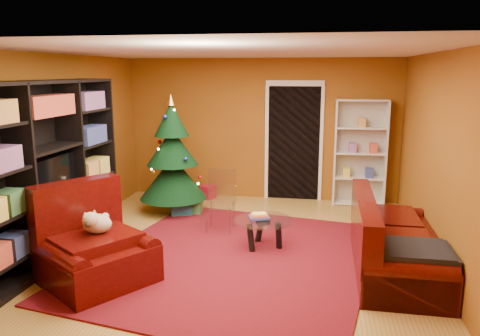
% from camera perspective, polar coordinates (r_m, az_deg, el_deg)
% --- Properties ---
extents(floor, '(5.00, 5.50, 0.05)m').
position_cam_1_polar(floor, '(6.39, -0.62, -10.20)').
color(floor, olive).
rests_on(floor, ground).
extents(ceiling, '(5.00, 5.50, 0.05)m').
position_cam_1_polar(ceiling, '(5.94, -0.68, 14.26)').
color(ceiling, silver).
rests_on(ceiling, wall_back).
extents(wall_back, '(5.00, 0.05, 2.60)m').
position_cam_1_polar(wall_back, '(8.74, 2.68, 4.73)').
color(wall_back, brown).
rests_on(wall_back, ground).
extents(wall_left, '(0.05, 5.50, 2.60)m').
position_cam_1_polar(wall_left, '(6.94, -21.63, 2.09)').
color(wall_left, brown).
rests_on(wall_left, ground).
extents(wall_right, '(0.05, 5.50, 2.60)m').
position_cam_1_polar(wall_right, '(6.10, 23.37, 0.72)').
color(wall_right, brown).
rests_on(wall_right, ground).
extents(doorway, '(1.06, 0.60, 2.16)m').
position_cam_1_polar(doorway, '(8.67, 6.57, 2.95)').
color(doorway, black).
rests_on(doorway, floor).
extents(rug, '(3.95, 4.39, 0.02)m').
position_cam_1_polar(rug, '(6.10, -0.81, -10.96)').
color(rug, maroon).
rests_on(rug, floor).
extents(media_unit, '(0.48, 2.95, 2.25)m').
position_cam_1_polar(media_unit, '(6.33, -22.44, -0.44)').
color(media_unit, black).
rests_on(media_unit, floor).
extents(christmas_tree, '(1.44, 1.44, 2.01)m').
position_cam_1_polar(christmas_tree, '(7.91, -8.24, 1.49)').
color(christmas_tree, black).
rests_on(christmas_tree, floor).
extents(gift_box_teal, '(0.43, 0.43, 0.33)m').
position_cam_1_polar(gift_box_teal, '(7.91, -7.20, -4.49)').
color(gift_box_teal, '#155871').
rests_on(gift_box_teal, floor).
extents(gift_box_green, '(0.28, 0.28, 0.27)m').
position_cam_1_polar(gift_box_green, '(7.96, -5.68, -4.59)').
color(gift_box_green, '#307841').
rests_on(gift_box_green, floor).
extents(gift_box_red, '(0.33, 0.33, 0.25)m').
position_cam_1_polar(gift_box_red, '(8.86, -3.99, -2.95)').
color(gift_box_red, maroon).
rests_on(gift_box_red, floor).
extents(white_bookshelf, '(0.90, 0.34, 1.93)m').
position_cam_1_polar(white_bookshelf, '(8.55, 14.42, 1.78)').
color(white_bookshelf, white).
rests_on(white_bookshelf, floor).
extents(armchair, '(1.62, 1.62, 0.91)m').
position_cam_1_polar(armchair, '(5.56, -17.10, -8.90)').
color(armchair, '#360604').
rests_on(armchair, rug).
extents(dog, '(0.47, 0.50, 0.30)m').
position_cam_1_polar(dog, '(5.55, -17.03, -6.50)').
color(dog, beige).
rests_on(dog, armchair).
extents(sofa, '(0.97, 2.11, 0.90)m').
position_cam_1_polar(sofa, '(5.91, 18.59, -7.76)').
color(sofa, '#360604').
rests_on(sofa, rug).
extents(coffee_table, '(1.01, 1.01, 0.50)m').
position_cam_1_polar(coffee_table, '(6.40, 2.84, -7.96)').
color(coffee_table, gray).
rests_on(coffee_table, rug).
extents(acrylic_chair, '(0.44, 0.48, 0.84)m').
position_cam_1_polar(acrylic_chair, '(6.98, -2.44, -4.48)').
color(acrylic_chair, '#66605B').
rests_on(acrylic_chair, rug).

